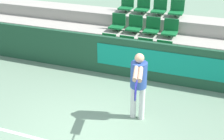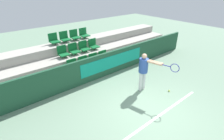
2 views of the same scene
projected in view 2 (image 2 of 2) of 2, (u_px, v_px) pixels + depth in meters
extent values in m
plane|color=gray|center=(149.00, 111.00, 6.04)|extent=(30.00, 30.00, 0.00)
cube|color=white|center=(157.00, 117.00, 5.78)|extent=(4.62, 0.08, 0.01)
cube|color=#1E4C33|center=(97.00, 67.00, 7.88)|extent=(12.69, 0.12, 1.14)
cube|color=#0F937A|center=(114.00, 61.00, 8.32)|extent=(3.61, 0.02, 0.62)
cube|color=#ADA89E|center=(91.00, 70.00, 8.41)|extent=(12.29, 0.90, 0.41)
cube|color=#ADA89E|center=(81.00, 61.00, 8.93)|extent=(12.29, 0.90, 0.81)
cube|color=#ADA89E|center=(73.00, 52.00, 9.46)|extent=(12.29, 0.90, 1.22)
cylinder|color=#333333|center=(74.00, 70.00, 7.83)|extent=(0.07, 0.07, 0.12)
cube|color=#146B33|center=(74.00, 69.00, 7.79)|extent=(0.45, 0.45, 0.05)
cube|color=#146B33|center=(71.00, 63.00, 7.84)|extent=(0.45, 0.04, 0.37)
cylinder|color=#333333|center=(85.00, 67.00, 8.15)|extent=(0.07, 0.07, 0.12)
cube|color=#146B33|center=(85.00, 65.00, 8.12)|extent=(0.45, 0.45, 0.05)
cube|color=#146B33|center=(83.00, 60.00, 8.16)|extent=(0.45, 0.04, 0.37)
cylinder|color=#333333|center=(95.00, 64.00, 8.48)|extent=(0.07, 0.07, 0.12)
cube|color=#146B33|center=(95.00, 62.00, 8.45)|extent=(0.45, 0.45, 0.05)
cube|color=#146B33|center=(93.00, 57.00, 8.49)|extent=(0.45, 0.04, 0.37)
cylinder|color=#333333|center=(105.00, 60.00, 8.81)|extent=(0.07, 0.07, 0.12)
cube|color=#146B33|center=(105.00, 59.00, 8.77)|extent=(0.45, 0.45, 0.05)
cube|color=#146B33|center=(102.00, 54.00, 8.82)|extent=(0.45, 0.04, 0.37)
cylinder|color=#333333|center=(64.00, 56.00, 8.26)|extent=(0.07, 0.07, 0.12)
cube|color=#146B33|center=(64.00, 54.00, 8.23)|extent=(0.45, 0.45, 0.05)
cube|color=#146B33|center=(62.00, 49.00, 8.27)|extent=(0.45, 0.04, 0.37)
cylinder|color=#333333|center=(75.00, 53.00, 8.59)|extent=(0.07, 0.07, 0.12)
cube|color=#146B33|center=(75.00, 52.00, 8.55)|extent=(0.45, 0.45, 0.05)
cube|color=#146B33|center=(72.00, 47.00, 8.60)|extent=(0.45, 0.04, 0.37)
cylinder|color=#333333|center=(85.00, 51.00, 8.92)|extent=(0.07, 0.07, 0.12)
cube|color=#146B33|center=(85.00, 49.00, 8.88)|extent=(0.45, 0.45, 0.05)
cube|color=#146B33|center=(83.00, 44.00, 8.93)|extent=(0.45, 0.04, 0.37)
cylinder|color=#333333|center=(94.00, 48.00, 9.25)|extent=(0.07, 0.07, 0.12)
cube|color=#146B33|center=(94.00, 47.00, 9.21)|extent=(0.45, 0.45, 0.05)
cube|color=#146B33|center=(92.00, 42.00, 9.25)|extent=(0.45, 0.04, 0.37)
cylinder|color=#333333|center=(55.00, 43.00, 8.70)|extent=(0.07, 0.07, 0.12)
cube|color=#146B33|center=(55.00, 42.00, 8.66)|extent=(0.45, 0.45, 0.05)
cube|color=#146B33|center=(53.00, 37.00, 8.71)|extent=(0.45, 0.04, 0.37)
cylinder|color=#333333|center=(66.00, 41.00, 9.03)|extent=(0.07, 0.07, 0.12)
cube|color=#146B33|center=(66.00, 40.00, 8.99)|extent=(0.45, 0.45, 0.05)
cube|color=#146B33|center=(63.00, 35.00, 9.03)|extent=(0.45, 0.04, 0.37)
cylinder|color=#333333|center=(76.00, 39.00, 9.35)|extent=(0.07, 0.07, 0.12)
cube|color=#146B33|center=(76.00, 37.00, 9.32)|extent=(0.45, 0.45, 0.05)
cube|color=#146B33|center=(73.00, 33.00, 9.36)|extent=(0.45, 0.04, 0.37)
cylinder|color=#333333|center=(85.00, 37.00, 9.68)|extent=(0.07, 0.07, 0.12)
cube|color=#146B33|center=(85.00, 36.00, 9.64)|extent=(0.45, 0.45, 0.05)
cube|color=#146B33|center=(83.00, 31.00, 9.69)|extent=(0.45, 0.04, 0.37)
cylinder|color=silver|center=(141.00, 82.00, 7.05)|extent=(0.13, 0.13, 0.81)
cylinder|color=silver|center=(144.00, 80.00, 7.17)|extent=(0.13, 0.13, 0.81)
cylinder|color=#2D4C99|center=(144.00, 65.00, 6.80)|extent=(0.36, 0.36, 0.57)
sphere|color=tan|center=(144.00, 56.00, 6.62)|extent=(0.21, 0.21, 0.21)
cylinder|color=tan|center=(154.00, 63.00, 6.41)|extent=(0.21, 0.57, 0.09)
cylinder|color=tan|center=(156.00, 62.00, 6.46)|extent=(0.21, 0.57, 0.09)
cylinder|color=navy|center=(166.00, 66.00, 6.20)|extent=(0.09, 0.30, 0.03)
torus|color=navy|center=(175.00, 68.00, 6.04)|extent=(0.10, 0.32, 0.32)
sphere|color=#CCDB33|center=(169.00, 91.00, 7.13)|extent=(0.07, 0.07, 0.07)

